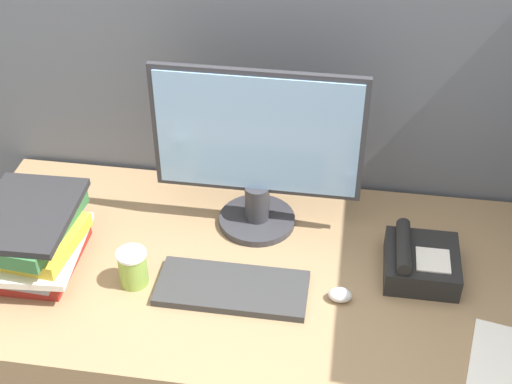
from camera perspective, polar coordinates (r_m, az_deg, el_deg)
The scene contains 8 objects.
cubicle_panel_rear at distance 2.10m, azimuth 2.09°, elevation 4.16°, with size 2.02×0.04×1.69m.
desk at distance 2.11m, azimuth 0.37°, elevation -13.30°, with size 1.62×0.77×0.72m.
monitor at distance 1.85m, azimuth 0.10°, elevation 3.10°, with size 0.55×0.21×0.47m.
keyboard at distance 1.78m, azimuth -1.91°, elevation -7.70°, with size 0.37×0.16×0.02m.
mouse at distance 1.77m, azimuth 6.74°, elevation -8.18°, with size 0.06×0.04×0.03m.
coffee_cup at distance 1.80m, azimuth -9.81°, elevation -5.98°, with size 0.08×0.08×0.10m.
book_stack at distance 1.89m, azimuth -17.53°, elevation -3.55°, with size 0.26×0.32×0.18m.
desk_telephone at distance 1.86m, azimuth 12.98°, elevation -5.46°, with size 0.18×0.19×0.10m.
Camera 1 is at (0.19, -0.95, 1.99)m, focal length 50.00 mm.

